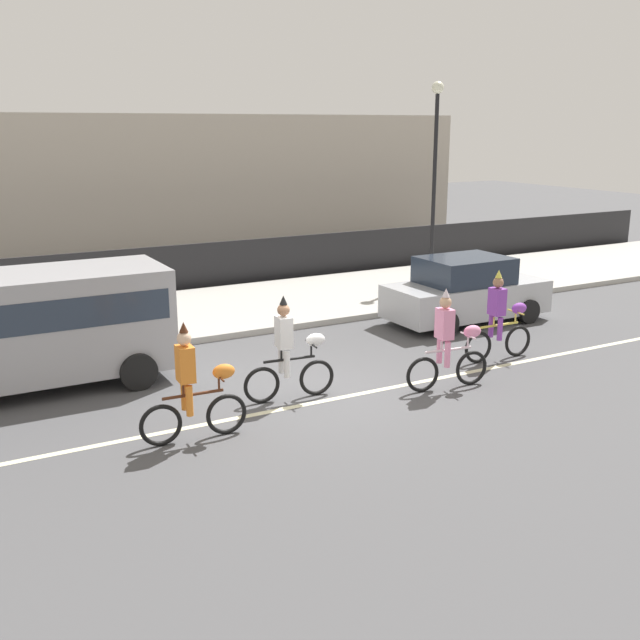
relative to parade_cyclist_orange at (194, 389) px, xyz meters
The scene contains 12 objects.
ground_plane 2.80m from the parade_cyclist_orange, 22.02° to the left, with size 80.00×80.00×0.00m, color #4C4C4F.
road_centre_line 2.66m from the parade_cyclist_orange, 11.44° to the left, with size 36.00×0.14×0.01m, color beige.
sidewalk_curb 7.94m from the parade_cyclist_orange, 71.74° to the left, with size 60.00×5.00×0.15m, color #ADAAA3.
fence_line 10.69m from the parade_cyclist_orange, 76.62° to the left, with size 40.00×0.08×1.40m, color black.
building_backdrop 19.26m from the parade_cyclist_orange, 82.08° to the left, with size 28.00×8.00×5.15m, color #B2A899.
parade_cyclist_orange is the anchor object (origin of this frame).
parade_cyclist_zebra 2.28m from the parade_cyclist_orange, 22.93° to the left, with size 1.72×0.50×1.92m.
parade_cyclist_pink 4.93m from the parade_cyclist_orange, ahead, with size 1.72×0.51×1.92m.
parade_cyclist_purple 7.03m from the parade_cyclist_orange, ahead, with size 1.72×0.50×1.92m.
parked_van_grey 4.12m from the parade_cyclist_orange, 115.53° to the left, with size 5.00×2.22×2.18m.
parked_car_silver 9.12m from the parade_cyclist_orange, 23.66° to the left, with size 4.10×1.92×1.64m.
street_lamp_post 13.47m from the parade_cyclist_orange, 36.93° to the left, with size 0.36×0.36×5.86m.
Camera 1 is at (-6.00, -11.46, 4.77)m, focal length 42.00 mm.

